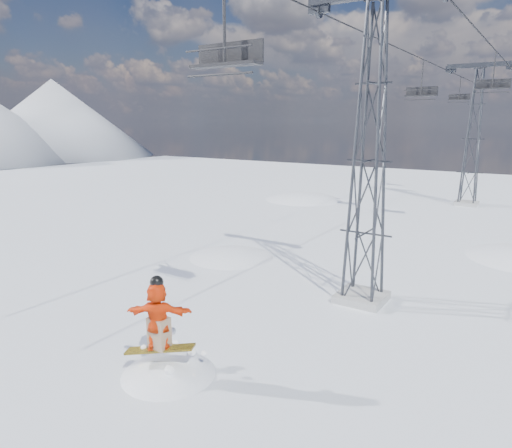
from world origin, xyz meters
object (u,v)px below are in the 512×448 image
Objects in this scene: lift_tower_near at (369,162)px; lift_chair_near at (226,56)px; lift_tower_far at (473,139)px; snowboarder_jump at (171,424)px.

lift_tower_near is 6.97m from lift_chair_near.
lift_tower_near is 1.00× the size of lift_tower_far.
lift_tower_near reaches higher than lift_chair_near.
lift_tower_near is at bearing -90.00° from lift_tower_far.
lift_chair_near is (0.45, 2.32, 10.28)m from snowboarder_jump.
lift_tower_near is 11.08m from snowboarder_jump.
lift_tower_near is 4.20× the size of lift_chair_near.
lift_tower_far reaches higher than snowboarder_jump.
lift_tower_near is at bearing 71.89° from snowboarder_jump.
lift_tower_near reaches higher than snowboarder_jump.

